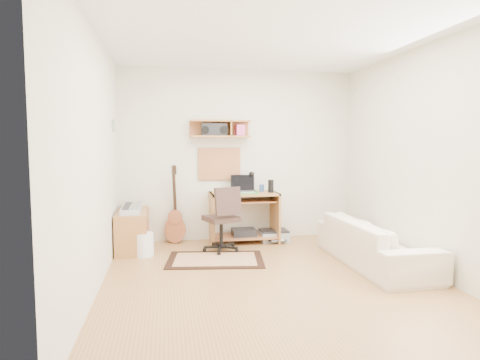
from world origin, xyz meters
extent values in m
cube|color=#AF7E49|center=(0.00, 0.00, -0.01)|extent=(3.60, 4.00, 0.01)
cube|color=white|center=(0.00, 0.00, 2.60)|extent=(3.60, 4.00, 0.01)
cube|color=beige|center=(0.00, 2.00, 1.30)|extent=(3.60, 0.01, 2.60)
cube|color=beige|center=(-1.80, 0.00, 1.30)|extent=(0.01, 4.00, 2.60)
cube|color=beige|center=(1.80, 0.00, 1.30)|extent=(0.01, 4.00, 2.60)
cube|color=#AE753D|center=(-0.30, 1.88, 1.70)|extent=(0.90, 0.25, 0.26)
cube|color=tan|center=(-0.30, 1.98, 1.17)|extent=(0.64, 0.03, 0.49)
cube|color=#4C8CBF|center=(-1.79, 1.50, 1.72)|extent=(0.02, 0.20, 0.15)
cylinder|color=black|center=(0.43, 1.68, 0.85)|extent=(0.09, 0.09, 0.19)
cylinder|color=#33569A|center=(0.33, 1.83, 0.80)|extent=(0.07, 0.07, 0.11)
cube|color=black|center=(-0.39, 1.87, 1.68)|extent=(0.37, 0.17, 0.19)
cube|color=beige|center=(-0.51, 0.84, 0.01)|extent=(1.31, 0.97, 0.02)
cube|color=#AE753D|center=(-1.58, 1.55, 0.28)|extent=(0.40, 0.90, 0.55)
cube|color=#B2B5BA|center=(-1.58, 1.55, 0.58)|extent=(0.25, 0.80, 0.07)
cylinder|color=white|center=(-1.41, 1.20, 0.15)|extent=(0.29, 0.29, 0.31)
cube|color=#A5A8AA|center=(0.50, 1.72, 0.08)|extent=(0.43, 0.34, 0.16)
imported|color=beige|center=(1.38, 0.30, 0.37)|extent=(0.55, 1.88, 0.74)
camera|label=1|loc=(-1.12, -4.25, 1.47)|focal=30.75mm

